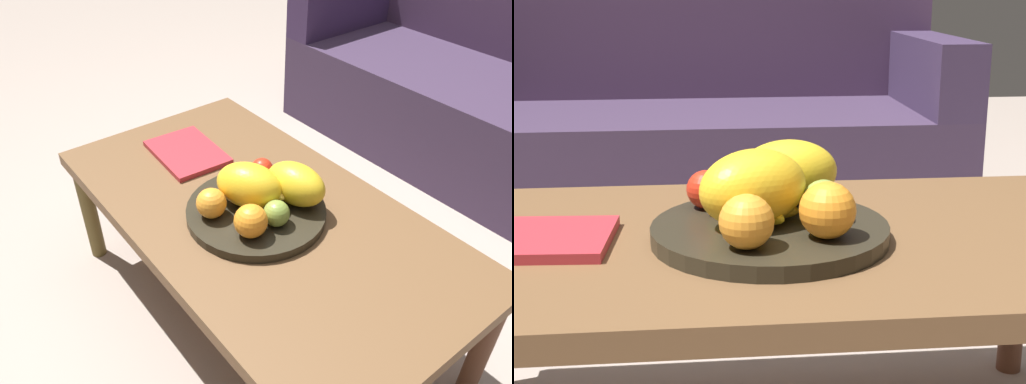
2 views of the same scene
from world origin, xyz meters
TOP-DOWN VIEW (x-y plane):
  - coffee_table at (0.00, 0.00)m, footprint 1.19×0.64m
  - couch at (-0.13, 1.33)m, footprint 1.70×0.70m
  - fruit_bowl at (0.02, -0.02)m, footprint 0.36×0.36m
  - melon_large_front at (0.06, 0.08)m, footprint 0.19×0.14m
  - melon_smaller_beside at (-0.01, -0.02)m, footprint 0.21×0.19m
  - orange_front at (0.09, -0.09)m, footprint 0.08×0.08m
  - orange_left at (-0.02, -0.13)m, footprint 0.08×0.08m
  - apple_front at (-0.08, 0.07)m, footprint 0.06×0.06m
  - apple_left at (0.10, -0.02)m, footprint 0.07×0.07m
  - banana_bunch at (-0.00, 0.01)m, footprint 0.17×0.14m
  - magazine at (-0.34, -0.01)m, footprint 0.26×0.19m

SIDE VIEW (x-z plane):
  - couch at x=-0.13m, z-range -0.15..0.75m
  - coffee_table at x=0.00m, z-range 0.16..0.57m
  - magazine at x=-0.34m, z-range 0.41..0.43m
  - fruit_bowl at x=0.02m, z-range 0.41..0.43m
  - banana_bunch at x=0.00m, z-range 0.43..0.49m
  - apple_front at x=-0.08m, z-range 0.43..0.50m
  - apple_left at x=0.10m, z-range 0.43..0.50m
  - orange_left at x=-0.02m, z-range 0.43..0.51m
  - orange_front at x=0.09m, z-range 0.43..0.52m
  - melon_large_front at x=0.06m, z-range 0.43..0.54m
  - melon_smaller_beside at x=-0.01m, z-range 0.43..0.55m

